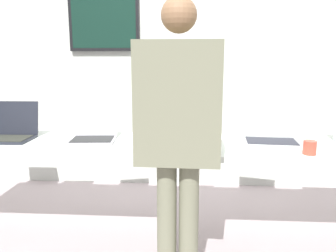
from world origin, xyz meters
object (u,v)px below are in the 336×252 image
(laptop_station_0, at_px, (11,131))
(person, at_px, (178,125))
(coffee_mug, at_px, (310,148))
(laptop_station_2, at_px, (184,134))
(laptop_station_1, at_px, (94,132))
(laptop_station_3, at_px, (270,133))
(workbench, at_px, (158,148))

(laptop_station_0, bearing_deg, person, -27.11)
(laptop_station_0, height_order, coffee_mug, laptop_station_0)
(laptop_station_2, bearing_deg, laptop_station_0, -179.86)
(laptop_station_2, bearing_deg, laptop_station_1, 178.64)
(person, distance_m, coffee_mug, 0.93)
(laptop_station_1, relative_size, laptop_station_3, 0.92)
(person, bearing_deg, laptop_station_0, 152.89)
(coffee_mug, bearing_deg, laptop_station_0, 172.08)
(workbench, distance_m, laptop_station_1, 0.50)
(laptop_station_1, height_order, person, person)
(workbench, distance_m, laptop_station_0, 1.14)
(laptop_station_0, height_order, laptop_station_1, laptop_station_0)
(laptop_station_0, relative_size, laptop_station_2, 0.89)
(laptop_station_0, xyz_separation_m, laptop_station_1, (0.64, 0.02, -0.00))
(laptop_station_3, bearing_deg, laptop_station_1, -178.79)
(person, bearing_deg, laptop_station_1, 133.91)
(laptop_station_0, xyz_separation_m, person, (1.30, -0.67, 0.19))
(laptop_station_1, relative_size, coffee_mug, 4.18)
(workbench, bearing_deg, laptop_station_2, 14.28)
(laptop_station_1, height_order, laptop_station_3, laptop_station_1)
(person, bearing_deg, workbench, 105.52)
(laptop_station_1, distance_m, person, 0.97)
(laptop_station_2, relative_size, laptop_station_3, 0.97)
(laptop_station_0, height_order, laptop_station_3, laptop_station_0)
(laptop_station_1, xyz_separation_m, laptop_station_3, (1.32, 0.03, -0.00))
(laptop_station_0, bearing_deg, coffee_mug, -7.92)
(laptop_station_0, xyz_separation_m, coffee_mug, (2.13, -0.30, -0.02))
(laptop_station_2, xyz_separation_m, coffee_mug, (0.81, -0.30, -0.01))
(laptop_station_1, distance_m, laptop_station_3, 1.32)
(laptop_station_0, xyz_separation_m, laptop_station_3, (1.96, 0.05, -0.00))
(person, bearing_deg, laptop_station_3, 47.40)
(laptop_station_2, height_order, laptop_station_3, laptop_station_3)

